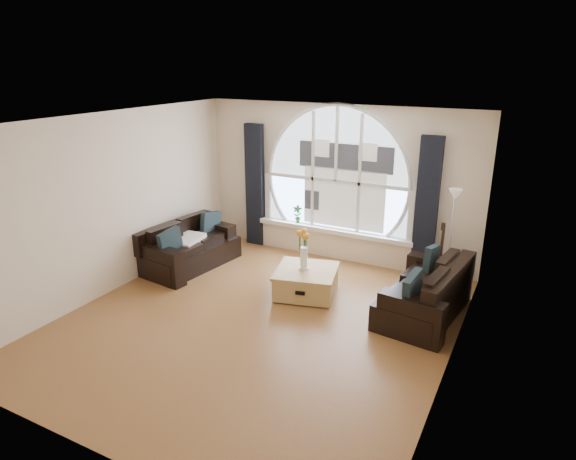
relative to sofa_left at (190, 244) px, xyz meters
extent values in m
cube|color=brown|center=(2.02, -1.15, -0.40)|extent=(5.00, 5.50, 0.01)
cube|color=silver|center=(2.02, -1.15, 2.30)|extent=(5.00, 5.50, 0.01)
cube|color=beige|center=(2.02, 1.60, 0.95)|extent=(5.00, 0.01, 2.70)
cube|color=beige|center=(2.02, -3.90, 0.95)|extent=(5.00, 0.01, 2.70)
cube|color=beige|center=(-0.48, -1.15, 0.95)|extent=(0.01, 5.50, 2.70)
cube|color=beige|center=(4.52, -1.15, 0.95)|extent=(0.01, 5.50, 2.70)
cube|color=silver|center=(4.22, -1.15, 1.95)|extent=(0.92, 5.50, 0.72)
cube|color=silver|center=(2.02, 1.57, 1.23)|extent=(2.60, 0.06, 2.15)
cube|color=white|center=(2.02, 1.50, 0.11)|extent=(2.90, 0.22, 0.08)
cube|color=white|center=(2.02, 1.54, 1.23)|extent=(2.76, 0.08, 2.15)
cube|color=silver|center=(2.17, 1.56, 1.10)|extent=(1.70, 0.02, 1.50)
cube|color=black|center=(0.42, 1.48, 0.75)|extent=(0.35, 0.12, 2.30)
cube|color=black|center=(3.62, 1.48, 0.75)|extent=(0.35, 0.12, 2.30)
cube|color=black|center=(0.00, 0.00, 0.00)|extent=(1.06, 1.79, 0.75)
cube|color=black|center=(3.98, 0.09, 0.00)|extent=(1.06, 1.79, 0.75)
cube|color=#A48144|center=(2.24, -0.07, -0.18)|extent=(1.09, 1.09, 0.44)
cube|color=silver|center=(-0.04, -0.09, 0.10)|extent=(0.59, 0.59, 0.10)
cube|color=white|center=(2.20, -0.06, 0.39)|extent=(0.24, 0.24, 0.70)
cube|color=#B2B2B2|center=(4.09, 1.11, 0.40)|extent=(0.24, 0.24, 1.60)
cube|color=brown|center=(3.97, 1.23, 0.13)|extent=(0.38, 0.27, 1.06)
imported|color=#1E6023|center=(1.31, 1.50, 0.31)|extent=(0.20, 0.17, 0.33)
camera|label=1|loc=(5.18, -6.33, 3.01)|focal=31.15mm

